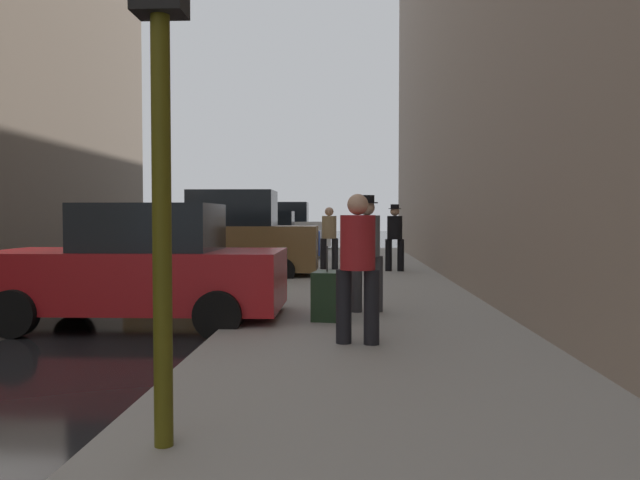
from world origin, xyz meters
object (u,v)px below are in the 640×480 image
at_px(parked_white_van, 282,229).
at_px(pedestrian_with_fedora, 395,234).
at_px(pedestrian_in_tan_coat, 329,235).
at_px(duffel_bag, 334,280).
at_px(pedestrian_in_red_jacket, 358,260).
at_px(parked_red_hatchback, 141,268).
at_px(parked_bronze_suv, 227,239).
at_px(fire_hydrant, 301,259).
at_px(traffic_light, 160,30).
at_px(pedestrian_with_beanie, 367,247).
at_px(parked_blue_sedan, 262,238).
at_px(rolling_suitcase, 327,295).

xyz_separation_m(parked_white_van, pedestrian_with_fedora, (4.26, -11.57, 0.10)).
bearing_deg(pedestrian_in_tan_coat, duffel_bag, -86.85).
bearing_deg(parked_white_van, pedestrian_in_red_jacket, -81.57).
bearing_deg(parked_red_hatchback, duffel_bag, 54.32).
xyz_separation_m(parked_red_hatchback, parked_white_van, (-0.00, 19.27, 0.18)).
height_order(parked_bronze_suv, parked_white_van, same).
bearing_deg(fire_hydrant, traffic_light, -89.77).
bearing_deg(pedestrian_with_beanie, pedestrian_in_red_jacket, -94.16).
xyz_separation_m(parked_blue_sedan, pedestrian_with_fedora, (4.26, -5.11, 0.29)).
height_order(parked_bronze_suv, pedestrian_with_beanie, parked_bronze_suv).
distance_m(parked_blue_sedan, pedestrian_in_red_jacket, 14.99).
bearing_deg(parked_white_van, duffel_bag, -79.93).
bearing_deg(parked_red_hatchback, parked_white_van, 90.00).
xyz_separation_m(parked_red_hatchback, pedestrian_in_red_jacket, (3.13, -1.86, 0.26)).
bearing_deg(parked_white_van, parked_blue_sedan, -90.00).
bearing_deg(parked_red_hatchback, pedestrian_with_fedora, 61.03).
xyz_separation_m(pedestrian_in_tan_coat, rolling_suitcase, (0.22, -8.43, -0.61)).
relative_size(fire_hydrant, rolling_suitcase, 0.68).
bearing_deg(duffel_bag, rolling_suitcase, -90.25).
height_order(parked_red_hatchback, pedestrian_in_red_jacket, pedestrian_in_red_jacket).
relative_size(parked_blue_sedan, fire_hydrant, 6.02).
height_order(parked_bronze_suv, pedestrian_with_fedora, parked_bronze_suv).
distance_m(pedestrian_with_beanie, pedestrian_with_fedora, 7.21).
xyz_separation_m(rolling_suitcase, duffel_bag, (0.02, 4.02, -0.20)).
bearing_deg(fire_hydrant, duffel_bag, -74.29).
bearing_deg(parked_blue_sedan, parked_bronze_suv, -90.00).
xyz_separation_m(pedestrian_with_beanie, duffel_bag, (-0.56, 3.27, -0.85)).
height_order(rolling_suitcase, duffel_bag, rolling_suitcase).
height_order(pedestrian_in_red_jacket, rolling_suitcase, pedestrian_in_red_jacket).
height_order(parked_blue_sedan, traffic_light, traffic_light).
height_order(parked_red_hatchback, pedestrian_with_fedora, pedestrian_with_fedora).
bearing_deg(parked_white_van, rolling_suitcase, -82.03).
relative_size(parked_bronze_suv, fire_hydrant, 6.57).
bearing_deg(parked_red_hatchback, rolling_suitcase, -4.15).
xyz_separation_m(parked_bronze_suv, pedestrian_in_tan_coat, (2.50, 1.71, 0.07)).
xyz_separation_m(parked_blue_sedan, traffic_light, (1.85, -17.88, 1.91)).
bearing_deg(rolling_suitcase, parked_bronze_suv, 112.10).
distance_m(parked_blue_sedan, pedestrian_with_fedora, 6.66).
xyz_separation_m(parked_red_hatchback, rolling_suitcase, (2.73, -0.20, -0.36)).
height_order(pedestrian_in_tan_coat, rolling_suitcase, pedestrian_in_tan_coat).
distance_m(parked_white_van, rolling_suitcase, 19.66).
relative_size(fire_hydrant, pedestrian_with_fedora, 0.40).
distance_m(pedestrian_with_beanie, rolling_suitcase, 1.14).
relative_size(parked_white_van, pedestrian_in_red_jacket, 2.70).
bearing_deg(parked_bronze_suv, rolling_suitcase, -67.90).
distance_m(parked_bronze_suv, rolling_suitcase, 7.27).
distance_m(pedestrian_with_fedora, rolling_suitcase, 8.07).
bearing_deg(pedestrian_in_red_jacket, fire_hydrant, 98.37).
height_order(pedestrian_with_fedora, pedestrian_in_tan_coat, pedestrian_with_fedora).
height_order(pedestrian_with_beanie, duffel_bag, pedestrian_with_beanie).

